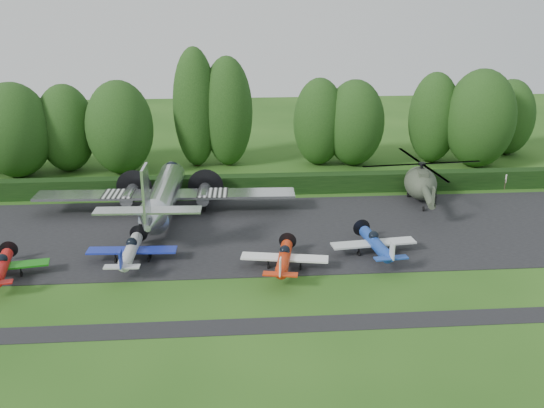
{
  "coord_description": "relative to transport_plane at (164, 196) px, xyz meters",
  "views": [
    {
      "loc": [
        0.87,
        -40.56,
        21.05
      ],
      "look_at": [
        4.73,
        10.56,
        2.5
      ],
      "focal_mm": 40.0,
      "sensor_mm": 36.0,
      "label": 1
    }
  ],
  "objects": [
    {
      "name": "taxiway_verge",
      "position": [
        5.32,
        -20.4,
        -2.25
      ],
      "size": [
        70.0,
        2.0,
        0.0
      ],
      "primitive_type": "cube",
      "color": "black",
      "rests_on": "ground"
    },
    {
      "name": "light_plane_blue",
      "position": [
        18.1,
        -10.19,
        -1.12
      ],
      "size": [
        7.09,
        7.45,
        2.72
      ],
      "rotation": [
        0.0,
        0.0,
        -0.11
      ],
      "color": "#1A3EA0",
      "rests_on": "ground"
    },
    {
      "name": "tree_10",
      "position": [
        2.41,
        17.86,
        4.94
      ],
      "size": [
        5.32,
        5.32,
        14.43
      ],
      "color": "black",
      "rests_on": "ground"
    },
    {
      "name": "ground",
      "position": [
        5.32,
        -14.4,
        -2.25
      ],
      "size": [
        160.0,
        160.0,
        0.0
      ],
      "primitive_type": "plane",
      "color": "#204914",
      "rests_on": "ground"
    },
    {
      "name": "transport_plane",
      "position": [
        0.0,
        0.0,
        0.0
      ],
      "size": [
        25.17,
        19.3,
        8.07
      ],
      "rotation": [
        0.0,
        0.0,
        0.04
      ],
      "color": "silver",
      "rests_on": "ground"
    },
    {
      "name": "tree_5",
      "position": [
        -12.78,
        16.76,
        2.94
      ],
      "size": [
        6.79,
        6.79,
        10.4
      ],
      "color": "black",
      "rests_on": "ground"
    },
    {
      "name": "tree_8",
      "position": [
        36.61,
        14.94,
        3.7
      ],
      "size": [
        8.39,
        8.39,
        11.91
      ],
      "color": "black",
      "rests_on": "ground"
    },
    {
      "name": "tree_0",
      "position": [
        31.76,
        17.42,
        3.36
      ],
      "size": [
        6.17,
        6.17,
        11.25
      ],
      "color": "black",
      "rests_on": "ground"
    },
    {
      "name": "tree_7",
      "position": [
        17.42,
        17.33,
        3.1
      ],
      "size": [
        6.3,
        6.3,
        10.72
      ],
      "color": "black",
      "rests_on": "ground"
    },
    {
      "name": "tree_9",
      "position": [
        21.67,
        16.81,
        3.01
      ],
      "size": [
        7.29,
        7.29,
        10.54
      ],
      "color": "black",
      "rests_on": "ground"
    },
    {
      "name": "tree_11",
      "position": [
        6.28,
        17.86,
        4.4
      ],
      "size": [
        6.07,
        6.07,
        13.33
      ],
      "color": "black",
      "rests_on": "ground"
    },
    {
      "name": "tree_3",
      "position": [
        -18.07,
        14.85,
        3.22
      ],
      "size": [
        8.46,
        8.46,
        10.96
      ],
      "color": "black",
      "rests_on": "ground"
    },
    {
      "name": "apron",
      "position": [
        5.32,
        -4.4,
        -2.25
      ],
      "size": [
        70.0,
        18.0,
        0.01
      ],
      "primitive_type": "cube",
      "color": "black",
      "rests_on": "ground"
    },
    {
      "name": "tree_6",
      "position": [
        -6.28,
        15.32,
        3.23
      ],
      "size": [
        7.79,
        7.79,
        10.99
      ],
      "color": "black",
      "rests_on": "ground"
    },
    {
      "name": "light_plane_white",
      "position": [
        -1.74,
        -10.16,
        -1.11
      ],
      "size": [
        7.14,
        7.51,
        2.74
      ],
      "rotation": [
        0.0,
        0.0,
        0.04
      ],
      "color": "silver",
      "rests_on": "ground"
    },
    {
      "name": "tree_4",
      "position": [
        42.82,
        20.29,
        2.66
      ],
      "size": [
        6.46,
        6.46,
        9.85
      ],
      "color": "black",
      "rests_on": "ground"
    },
    {
      "name": "helicopter",
      "position": [
        25.92,
        3.02,
        -0.08
      ],
      "size": [
        12.55,
        14.7,
        4.04
      ],
      "rotation": [
        0.0,
        0.0,
        0.17
      ],
      "color": "#3C4535",
      "rests_on": "ground"
    },
    {
      "name": "hedgerow",
      "position": [
        5.32,
        6.6,
        -2.25
      ],
      "size": [
        90.0,
        1.6,
        2.0
      ],
      "primitive_type": "cube",
      "color": "black",
      "rests_on": "ground"
    },
    {
      "name": "sign_board",
      "position": [
        34.9,
        6.1,
        -1.08
      ],
      "size": [
        3.08,
        0.12,
        1.73
      ],
      "rotation": [
        0.0,
        0.0,
        0.19
      ],
      "color": "#3F3326",
      "rests_on": "ground"
    },
    {
      "name": "light_plane_orange",
      "position": [
        10.34,
        -12.36,
        -1.16
      ],
      "size": [
        6.83,
        7.19,
        2.63
      ],
      "rotation": [
        0.0,
        0.0,
        0.18
      ],
      "color": "red",
      "rests_on": "ground"
    },
    {
      "name": "light_plane_red",
      "position": [
        -11.02,
        -12.27,
        -1.18
      ],
      "size": [
        6.66,
        7.01,
        2.56
      ],
      "rotation": [
        0.0,
        0.0,
        -0.17
      ],
      "color": "red",
      "rests_on": "ground"
    }
  ]
}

